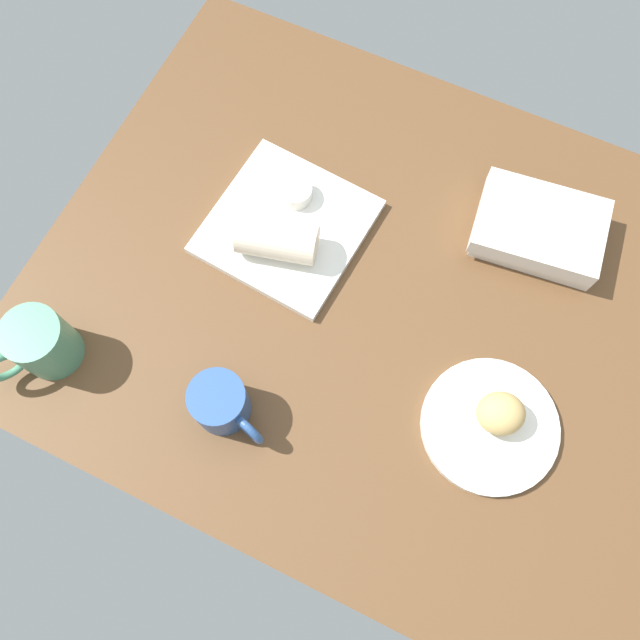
# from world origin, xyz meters

# --- Properties ---
(dining_table) EXTENTS (1.10, 0.90, 0.04)m
(dining_table) POSITION_xyz_m (0.00, 0.00, 0.02)
(dining_table) COLOR brown
(dining_table) RESTS_ON ground
(round_plate) EXTENTS (0.21, 0.21, 0.01)m
(round_plate) POSITION_xyz_m (0.25, -0.13, 0.05)
(round_plate) COLOR white
(round_plate) RESTS_ON dining_table
(scone_pastry) EXTENTS (0.09, 0.09, 0.06)m
(scone_pastry) POSITION_xyz_m (0.25, -0.11, 0.08)
(scone_pastry) COLOR tan
(scone_pastry) RESTS_ON round_plate
(square_plate) EXTENTS (0.27, 0.27, 0.02)m
(square_plate) POSITION_xyz_m (-0.18, 0.05, 0.05)
(square_plate) COLOR white
(square_plate) RESTS_ON dining_table
(sauce_cup) EXTENTS (0.06, 0.06, 0.03)m
(sauce_cup) POSITION_xyz_m (-0.19, 0.10, 0.07)
(sauce_cup) COLOR silver
(sauce_cup) RESTS_ON square_plate
(breakfast_wrap) EXTENTS (0.14, 0.10, 0.07)m
(breakfast_wrap) POSITION_xyz_m (-0.18, 0.00, 0.09)
(breakfast_wrap) COLOR beige
(breakfast_wrap) RESTS_ON square_plate
(book_stack) EXTENTS (0.22, 0.17, 0.06)m
(book_stack) POSITION_xyz_m (0.20, 0.21, 0.07)
(book_stack) COLOR silver
(book_stack) RESTS_ON dining_table
(coffee_mug) EXTENTS (0.13, 0.09, 0.09)m
(coffee_mug) POSITION_xyz_m (-0.13, -0.28, 0.08)
(coffee_mug) COLOR #2D518C
(coffee_mug) RESTS_ON dining_table
(second_mug) EXTENTS (0.10, 0.14, 0.10)m
(second_mug) POSITION_xyz_m (-0.42, -0.31, 0.09)
(second_mug) COLOR #4C8C6B
(second_mug) RESTS_ON dining_table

